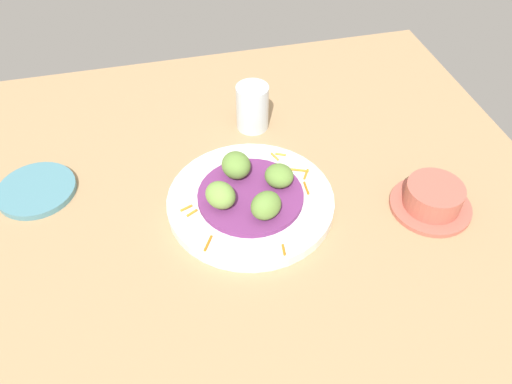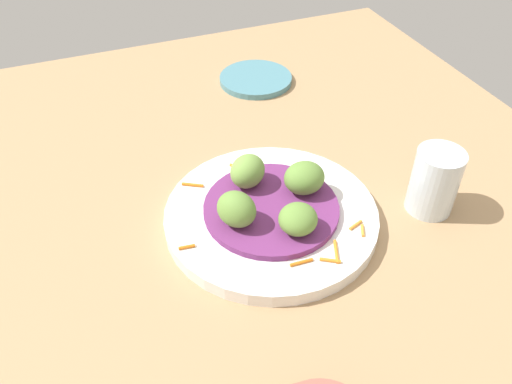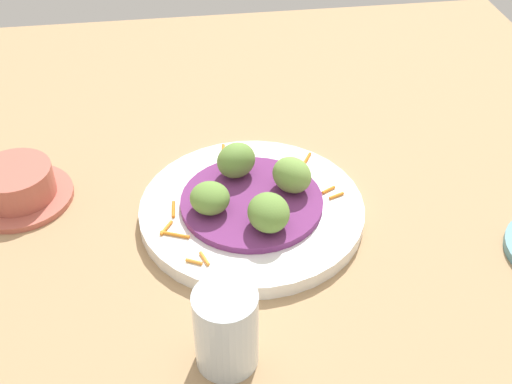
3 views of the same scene
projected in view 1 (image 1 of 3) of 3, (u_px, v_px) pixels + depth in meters
table_surface at (243, 238)px, 83.08cm from camera, size 110.00×110.00×2.00cm
main_plate at (251, 202)px, 86.09cm from camera, size 27.72×27.72×1.90cm
cabbage_bed at (251, 196)px, 85.09cm from camera, size 17.50×17.50×0.90cm
carrot_garnish at (264, 193)px, 85.94cm from camera, size 22.77×23.10×0.40cm
guac_scoop_left at (220, 195)px, 81.50cm from camera, size 6.71×6.55×4.38cm
guac_scoop_center at (266, 205)px, 79.87cm from camera, size 6.28×6.59×4.48cm
guac_scoop_right at (279, 176)px, 85.22cm from camera, size 6.62×6.58×3.56cm
guac_scoop_back at (236, 165)px, 86.60cm from camera, size 5.77×5.21×4.16cm
side_plate_small at (36, 190)px, 88.58cm from camera, size 13.25×13.25×1.08cm
terracotta_bowl at (433, 199)px, 84.96cm from camera, size 13.43×13.43×4.80cm
water_glass at (252, 107)px, 98.63cm from camera, size 6.21×6.21×9.06cm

